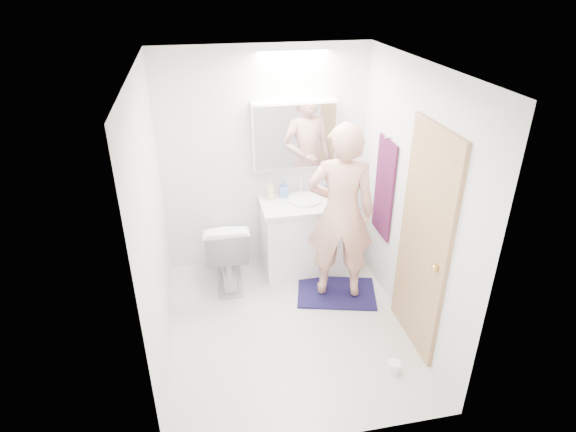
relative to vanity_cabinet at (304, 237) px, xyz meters
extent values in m
plane|color=silver|center=(-0.38, -0.96, -0.39)|extent=(2.50, 2.50, 0.00)
plane|color=white|center=(-0.38, -0.96, 2.01)|extent=(2.50, 2.50, 0.00)
plane|color=white|center=(-0.38, 0.29, 0.81)|extent=(2.50, 0.00, 2.50)
plane|color=white|center=(-0.38, -2.21, 0.81)|extent=(2.50, 0.00, 2.50)
plane|color=white|center=(-1.48, -0.96, 0.81)|extent=(0.00, 2.50, 2.50)
plane|color=white|center=(0.72, -0.96, 0.81)|extent=(0.00, 2.50, 2.50)
cube|color=white|center=(0.00, 0.00, 0.00)|extent=(0.90, 0.55, 0.78)
cube|color=white|center=(0.00, 0.00, 0.41)|extent=(0.95, 0.58, 0.04)
cylinder|color=white|center=(0.00, 0.03, 0.45)|extent=(0.36, 0.36, 0.03)
cylinder|color=silver|center=(0.00, 0.22, 0.51)|extent=(0.02, 0.02, 0.16)
cube|color=white|center=(-0.08, 0.21, 1.11)|extent=(0.88, 0.14, 0.70)
cube|color=silver|center=(-0.08, 0.13, 1.11)|extent=(0.84, 0.01, 0.66)
imported|color=white|center=(-0.86, -0.11, 0.01)|extent=(0.48, 0.81, 0.80)
cube|color=#16133B|center=(0.22, -0.56, -0.38)|extent=(0.91, 0.73, 0.02)
imported|color=tan|center=(0.22, -0.56, 0.56)|extent=(0.74, 0.58, 1.80)
cube|color=#A77753|center=(0.70, -1.31, 0.61)|extent=(0.04, 0.80, 2.00)
sphere|color=gold|center=(0.66, -1.61, 0.56)|extent=(0.06, 0.06, 0.06)
cube|color=#18123A|center=(0.70, -0.41, 0.71)|extent=(0.02, 0.42, 1.00)
cylinder|color=silver|center=(0.68, -0.41, 1.23)|extent=(0.07, 0.02, 0.02)
imported|color=beige|center=(-0.35, 0.15, 0.53)|extent=(0.10, 0.10, 0.21)
imported|color=#5984BF|center=(-0.20, 0.18, 0.52)|extent=(0.10, 0.10, 0.19)
imported|color=#3C5EB5|center=(0.25, 0.16, 0.47)|extent=(0.12, 0.12, 0.09)
cylinder|color=white|center=(0.38, -1.71, -0.34)|extent=(0.11, 0.11, 0.10)
camera|label=1|loc=(-1.08, -4.44, 2.63)|focal=29.76mm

